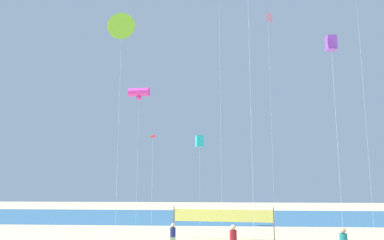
{
  "coord_description": "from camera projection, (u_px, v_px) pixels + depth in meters",
  "views": [
    {
      "loc": [
        0.65,
        -17.64,
        4.33
      ],
      "look_at": [
        -1.08,
        8.16,
        8.57
      ],
      "focal_mm": 34.87,
      "sensor_mm": 36.0,
      "label": 1
    }
  ],
  "objects": [
    {
      "name": "ocean_band",
      "position": [
        212.0,
        216.0,
        45.9
      ],
      "size": [
        120.0,
        20.0,
        0.01
      ],
      "primitive_type": "cube",
      "color": "#28608C",
      "rests_on": "ground"
    },
    {
      "name": "beachgoer_navy_shirt",
      "position": [
        173.0,
        235.0,
        24.32
      ],
      "size": [
        0.36,
        0.36,
        1.59
      ],
      "rotation": [
        0.0,
        0.0,
        5.05
      ],
      "color": "#99B28C",
      "rests_on": "ground"
    },
    {
      "name": "beachgoer_maroon_shirt",
      "position": [
        233.0,
        240.0,
        21.59
      ],
      "size": [
        0.41,
        0.41,
        1.81
      ],
      "rotation": [
        0.0,
        0.0,
        3.98
      ],
      "color": "#2D2D33",
      "rests_on": "ground"
    },
    {
      "name": "volleyball_net",
      "position": [
        223.0,
        217.0,
        28.23
      ],
      "size": [
        7.62,
        0.92,
        2.4
      ],
      "color": "#4C4C51",
      "rests_on": "ground"
    },
    {
      "name": "kite_cyan_box",
      "position": [
        200.0,
        141.0,
        37.29
      ],
      "size": [
        0.88,
        0.88,
        8.83
      ],
      "color": "silver",
      "rests_on": "ground"
    },
    {
      "name": "kite_red_diamond",
      "position": [
        153.0,
        138.0,
        30.92
      ],
      "size": [
        0.61,
        0.61,
        8.16
      ],
      "color": "silver",
      "rests_on": "ground"
    },
    {
      "name": "kite_pink_delta",
      "position": [
        268.0,
        19.0,
        38.48
      ],
      "size": [
        1.1,
        1.01,
        21.48
      ],
      "color": "silver",
      "rests_on": "ground"
    },
    {
      "name": "kite_lime_delta",
      "position": [
        122.0,
        27.0,
        22.97
      ],
      "size": [
        1.73,
        0.52,
        14.56
      ],
      "color": "silver",
      "rests_on": "ground"
    },
    {
      "name": "kite_magenta_tube",
      "position": [
        139.0,
        93.0,
        27.97
      ],
      "size": [
        1.6,
        0.77,
        11.23
      ],
      "color": "silver",
      "rests_on": "ground"
    },
    {
      "name": "kite_violet_box",
      "position": [
        331.0,
        44.0,
        21.99
      ],
      "size": [
        0.56,
        0.56,
        12.8
      ],
      "color": "silver",
      "rests_on": "ground"
    }
  ]
}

